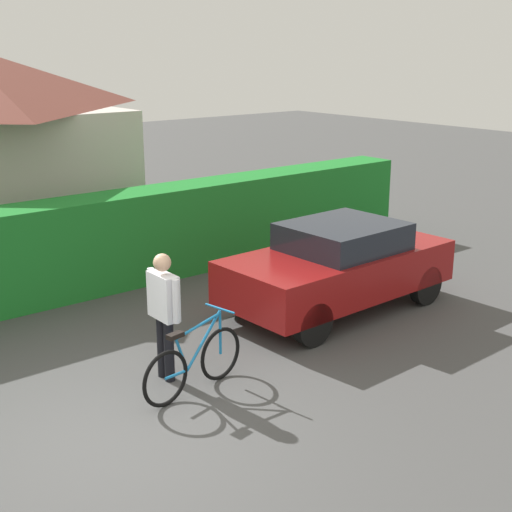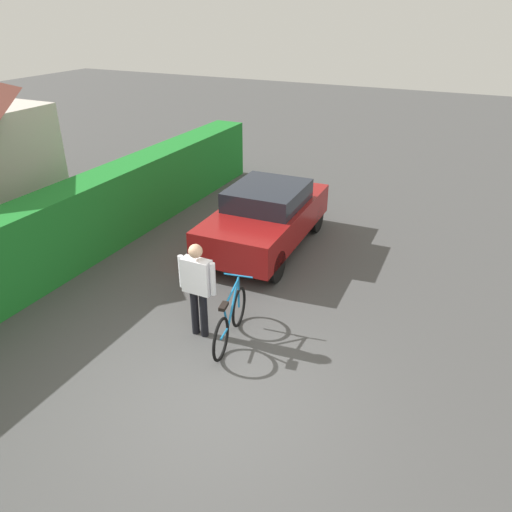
% 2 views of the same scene
% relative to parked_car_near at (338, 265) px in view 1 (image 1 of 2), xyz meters
% --- Properties ---
extents(ground_plane, '(60.00, 60.00, 0.00)m').
position_rel_parked_car_near_xyz_m(ground_plane, '(-4.88, -1.40, -0.76)').
color(ground_plane, '#464646').
extents(parked_car_near, '(3.98, 1.86, 1.45)m').
position_rel_parked_car_near_xyz_m(parked_car_near, '(0.00, 0.00, 0.00)').
color(parked_car_near, maroon).
rests_on(parked_car_near, ground).
extents(bicycle, '(1.64, 0.50, 0.99)m').
position_rel_parked_car_near_xyz_m(bicycle, '(-3.47, -0.94, -0.37)').
color(bicycle, black).
rests_on(bicycle, ground).
extents(person_rider, '(0.23, 0.68, 1.70)m').
position_rel_parked_car_near_xyz_m(person_rider, '(-3.55, -0.39, 0.23)').
color(person_rider, black).
rests_on(person_rider, ground).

